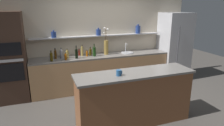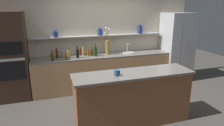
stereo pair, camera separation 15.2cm
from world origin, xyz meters
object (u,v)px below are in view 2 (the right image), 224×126
(sink_fixture, at_px, (129,52))
(bottle_spirit_2, at_px, (83,51))
(oven_tower, at_px, (12,57))
(bottle_spirit_8, at_px, (63,53))
(bottle_spirit_4, at_px, (68,54))
(refrigerator, at_px, (177,47))
(bottle_oil_11, at_px, (92,52))
(bottle_wine_5, at_px, (77,53))
(bottle_wine_10, at_px, (95,51))
(bottle_oil_0, at_px, (52,56))
(bottle_spirit_7, at_px, (57,54))
(bottle_sauce_9, at_px, (67,56))
(coffee_mug, at_px, (117,73))
(bottle_spirit_1, at_px, (63,54))
(bottle_sauce_6, at_px, (88,53))
(flower_vase, at_px, (107,46))
(bottle_sauce_3, at_px, (80,52))

(sink_fixture, distance_m, bottle_spirit_2, 1.26)
(oven_tower, distance_m, bottle_spirit_8, 1.17)
(bottle_spirit_4, height_order, bottle_spirit_8, bottle_spirit_4)
(refrigerator, bearing_deg, bottle_oil_11, 177.41)
(bottle_wine_5, xyz_separation_m, bottle_wine_10, (0.48, 0.07, 0.00))
(bottle_spirit_2, bearing_deg, bottle_spirit_8, 175.53)
(bottle_oil_0, distance_m, bottle_spirit_7, 0.24)
(oven_tower, relative_size, bottle_spirit_4, 8.63)
(bottle_oil_0, height_order, bottle_wine_10, bottle_wine_10)
(bottle_sauce_9, bearing_deg, bottle_oil_0, 179.86)
(bottle_spirit_7, distance_m, bottle_oil_11, 0.90)
(bottle_oil_0, bearing_deg, bottle_spirit_4, 20.74)
(bottle_wine_5, height_order, bottle_spirit_8, bottle_wine_5)
(coffee_mug, bearing_deg, bottle_spirit_1, 111.41)
(bottle_spirit_4, distance_m, bottle_sauce_6, 0.51)
(bottle_spirit_2, distance_m, bottle_wine_10, 0.33)
(bottle_spirit_8, xyz_separation_m, coffee_mug, (0.76, -2.07, 0.05))
(flower_vase, height_order, bottle_wine_5, flower_vase)
(bottle_spirit_7, bearing_deg, bottle_oil_0, -117.53)
(refrigerator, relative_size, coffee_mug, 18.32)
(refrigerator, xyz_separation_m, bottle_wine_5, (-2.95, -0.07, 0.04))
(refrigerator, xyz_separation_m, bottle_sauce_6, (-2.66, 0.05, -0.01))
(oven_tower, relative_size, coffee_mug, 18.97)
(bottle_spirit_1, bearing_deg, bottle_wine_10, -5.53)
(bottle_spirit_1, height_order, bottle_sauce_3, bottle_spirit_1)
(bottle_spirit_1, relative_size, coffee_mug, 2.36)
(bottle_spirit_8, bearing_deg, bottle_wine_5, -36.85)
(bottle_oil_0, xyz_separation_m, coffee_mug, (1.02, -1.75, 0.05))
(bottle_sauce_3, distance_m, coffee_mug, 2.10)
(bottle_sauce_6, distance_m, bottle_oil_11, 0.12)
(bottle_spirit_4, bearing_deg, bottle_spirit_2, 17.08)
(bottle_wine_5, xyz_separation_m, bottle_spirit_8, (-0.34, 0.26, -0.02))
(bottle_wine_5, relative_size, bottle_spirit_8, 1.34)
(bottle_spirit_8, xyz_separation_m, bottle_oil_11, (0.74, -0.07, -0.01))
(flower_vase, bearing_deg, bottle_spirit_8, 174.78)
(bottle_oil_11, bearing_deg, bottle_sauce_3, 163.17)
(bottle_spirit_1, xyz_separation_m, bottle_spirit_7, (-0.14, 0.01, 0.00))
(bottle_oil_11, bearing_deg, oven_tower, -177.63)
(bottle_sauce_9, height_order, bottle_wine_10, bottle_wine_10)
(refrigerator, height_order, flower_vase, refrigerator)
(bottle_sauce_3, bearing_deg, bottle_oil_0, -155.56)
(bottle_sauce_6, xyz_separation_m, bottle_spirit_8, (-0.64, 0.13, 0.03))
(refrigerator, bearing_deg, bottle_sauce_9, -177.70)
(refrigerator, xyz_separation_m, bottle_wine_10, (-2.47, -0.00, 0.04))
(bottle_spirit_1, distance_m, bottle_spirit_4, 0.15)
(refrigerator, height_order, oven_tower, oven_tower)
(sink_fixture, xyz_separation_m, bottle_sauce_3, (-1.32, 0.15, 0.06))
(oven_tower, bearing_deg, bottle_oil_11, 2.37)
(refrigerator, xyz_separation_m, bottle_sauce_9, (-3.23, -0.13, -0.01))
(bottle_sauce_3, bearing_deg, bottle_oil_11, -16.83)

